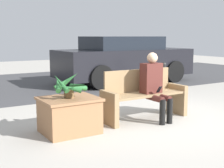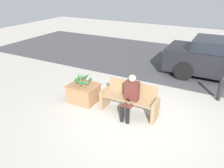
# 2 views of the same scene
# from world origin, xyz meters

# --- Properties ---
(ground_plane) EXTENTS (30.00, 30.00, 0.00)m
(ground_plane) POSITION_xyz_m (0.00, 0.00, 0.00)
(ground_plane) COLOR #ADA89E
(road_surface) EXTENTS (20.00, 6.00, 0.01)m
(road_surface) POSITION_xyz_m (0.00, 5.53, 0.00)
(road_surface) COLOR #424244
(road_surface) RESTS_ON ground_plane
(bench) EXTENTS (1.66, 0.52, 0.91)m
(bench) POSITION_xyz_m (-0.27, 0.27, 0.43)
(bench) COLOR #8C704C
(bench) RESTS_ON ground_plane
(person_seated) EXTENTS (0.37, 0.59, 1.24)m
(person_seated) POSITION_xyz_m (-0.17, 0.08, 0.69)
(person_seated) COLOR #51231E
(person_seated) RESTS_ON ground_plane
(planter_box) EXTENTS (0.89, 0.76, 0.57)m
(planter_box) POSITION_xyz_m (-1.81, 0.19, 0.30)
(planter_box) COLOR #936642
(planter_box) RESTS_ON ground_plane
(potted_plant) EXTENTS (0.54, 0.54, 0.41)m
(potted_plant) POSITION_xyz_m (-1.82, 0.19, 0.76)
(potted_plant) COLOR brown
(potted_plant) RESTS_ON planter_box
(bollard_post) EXTENTS (0.14, 0.14, 0.82)m
(bollard_post) POSITION_xyz_m (1.96, 2.28, 0.43)
(bollard_post) COLOR black
(bollard_post) RESTS_ON ground_plane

